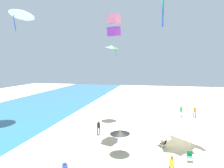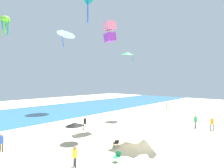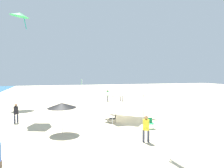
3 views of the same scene
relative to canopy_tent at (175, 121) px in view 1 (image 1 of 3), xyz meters
The scene contains 13 objects.
ground 3.37m from the canopy_tent, 33.68° to the right, with size 120.00×120.00×0.10m, color beige.
canopy_tent is the anchor object (origin of this frame).
beach_umbrella 6.68m from the canopy_tent, 121.40° to the left, with size 2.09×2.09×2.27m.
folding_chair_near_cooler 4.67m from the canopy_tent, 165.49° to the right, with size 0.65×0.57×0.82m.
folding_chair_facing_ocean 2.86m from the canopy_tent, 142.35° to the left, with size 0.75×0.79×0.82m.
banner_flag 11.65m from the canopy_tent, ahead, with size 0.36×0.06×3.66m.
person_by_tent 7.30m from the canopy_tent, behind, with size 0.40×0.44×1.70m.
person_near_umbrella 12.79m from the canopy_tent, 10.16° to the right, with size 0.50×0.44×1.86m.
person_kite_handler 9.49m from the canopy_tent, 83.39° to the left, with size 0.40×0.40×1.70m.
person_far_stroller 13.37m from the canopy_tent, 19.58° to the right, with size 0.44×0.49×1.85m.
kite_delta_white 31.84m from the canopy_tent, 69.91° to the left, with size 4.75×4.70×4.00m.
kite_box_pink 15.35m from the canopy_tent, 57.72° to the left, with size 2.00×1.88×3.22m.
kite_delta_green 18.36m from the canopy_tent, 39.54° to the left, with size 3.52×3.53×2.21m.
Camera 1 is at (-24.75, 3.39, 8.95)m, focal length 31.81 mm.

